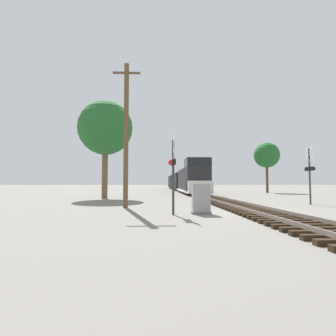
{
  "coord_description": "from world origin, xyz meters",
  "views": [
    {
      "loc": [
        -5.28,
        -13.95,
        1.57
      ],
      "look_at": [
        -4.3,
        6.51,
        2.74
      ],
      "focal_mm": 28.0,
      "sensor_mm": 36.0,
      "label": 1
    }
  ],
  "objects_px": {
    "crossing_signal_far": "(310,171)",
    "relay_cabinet": "(201,199)",
    "crossing_signal_near": "(173,166)",
    "freight_train": "(181,181)",
    "utility_pole": "(126,133)",
    "tree_mid_background": "(267,155)",
    "tree_far_right": "(105,128)"
  },
  "relations": [
    {
      "from": "crossing_signal_far",
      "to": "relay_cabinet",
      "type": "height_order",
      "value": "crossing_signal_far"
    },
    {
      "from": "crossing_signal_near",
      "to": "relay_cabinet",
      "type": "height_order",
      "value": "crossing_signal_near"
    },
    {
      "from": "freight_train",
      "to": "crossing_signal_far",
      "type": "xyz_separation_m",
      "value": [
        5.98,
        -35.19,
        0.53
      ]
    },
    {
      "from": "freight_train",
      "to": "utility_pole",
      "type": "bearing_deg",
      "value": -101.05
    },
    {
      "from": "freight_train",
      "to": "utility_pole",
      "type": "distance_m",
      "value": 37.63
    },
    {
      "from": "freight_train",
      "to": "relay_cabinet",
      "type": "bearing_deg",
      "value": -94.19
    },
    {
      "from": "relay_cabinet",
      "to": "tree_mid_background",
      "type": "distance_m",
      "value": 32.42
    },
    {
      "from": "tree_mid_background",
      "to": "utility_pole",
      "type": "bearing_deg",
      "value": -129.2
    },
    {
      "from": "crossing_signal_far",
      "to": "relay_cabinet",
      "type": "xyz_separation_m",
      "value": [
        -8.94,
        -5.23,
        -1.72
      ]
    },
    {
      "from": "crossing_signal_far",
      "to": "tree_far_right",
      "type": "xyz_separation_m",
      "value": [
        -16.52,
        8.9,
        4.83
      ]
    },
    {
      "from": "freight_train",
      "to": "utility_pole",
      "type": "relative_size",
      "value": 5.29
    },
    {
      "from": "utility_pole",
      "to": "tree_mid_background",
      "type": "height_order",
      "value": "utility_pole"
    },
    {
      "from": "crossing_signal_near",
      "to": "relay_cabinet",
      "type": "xyz_separation_m",
      "value": [
        1.47,
        0.36,
        -1.66
      ]
    },
    {
      "from": "tree_far_right",
      "to": "tree_mid_background",
      "type": "relative_size",
      "value": 1.26
    },
    {
      "from": "crossing_signal_near",
      "to": "relay_cabinet",
      "type": "relative_size",
      "value": 2.56
    },
    {
      "from": "tree_mid_background",
      "to": "freight_train",
      "type": "bearing_deg",
      "value": 135.36
    },
    {
      "from": "crossing_signal_far",
      "to": "tree_mid_background",
      "type": "relative_size",
      "value": 0.52
    },
    {
      "from": "freight_train",
      "to": "tree_far_right",
      "type": "relative_size",
      "value": 4.88
    },
    {
      "from": "relay_cabinet",
      "to": "utility_pole",
      "type": "relative_size",
      "value": 0.16
    },
    {
      "from": "crossing_signal_far",
      "to": "tree_far_right",
      "type": "distance_m",
      "value": 19.38
    },
    {
      "from": "freight_train",
      "to": "utility_pole",
      "type": "xyz_separation_m",
      "value": [
        -7.19,
        -36.82,
        2.87
      ]
    },
    {
      "from": "freight_train",
      "to": "tree_far_right",
      "type": "xyz_separation_m",
      "value": [
        -10.54,
        -26.3,
        5.36
      ]
    },
    {
      "from": "relay_cabinet",
      "to": "tree_mid_background",
      "type": "relative_size",
      "value": 0.19
    },
    {
      "from": "crossing_signal_far",
      "to": "utility_pole",
      "type": "relative_size",
      "value": 0.45
    },
    {
      "from": "crossing_signal_far",
      "to": "relay_cabinet",
      "type": "relative_size",
      "value": 2.79
    },
    {
      "from": "freight_train",
      "to": "tree_mid_background",
      "type": "distance_m",
      "value": 18.25
    },
    {
      "from": "freight_train",
      "to": "relay_cabinet",
      "type": "xyz_separation_m",
      "value": [
        -2.96,
        -40.42,
        -1.19
      ]
    },
    {
      "from": "freight_train",
      "to": "crossing_signal_near",
      "type": "relative_size",
      "value": 12.74
    },
    {
      "from": "crossing_signal_near",
      "to": "utility_pole",
      "type": "relative_size",
      "value": 0.42
    },
    {
      "from": "crossing_signal_near",
      "to": "tree_mid_background",
      "type": "bearing_deg",
      "value": 147.47
    },
    {
      "from": "crossing_signal_near",
      "to": "utility_pole",
      "type": "bearing_deg",
      "value": -146.49
    },
    {
      "from": "freight_train",
      "to": "crossing_signal_far",
      "type": "relative_size",
      "value": 11.73
    }
  ]
}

